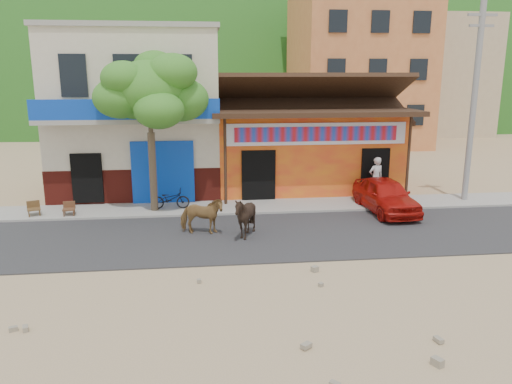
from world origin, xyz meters
TOP-DOWN VIEW (x-y plane):
  - ground at (0.00, 0.00)m, footprint 120.00×120.00m
  - road at (0.00, 2.50)m, footprint 60.00×5.00m
  - sidewalk at (0.00, 6.00)m, footprint 60.00×2.00m
  - dance_club at (2.00, 10.00)m, footprint 8.00×6.00m
  - cafe_building at (-5.50, 10.00)m, footprint 7.00×6.00m
  - apartment_front at (9.00, 24.00)m, footprint 9.00×9.00m
  - apartment_rear at (18.00, 30.00)m, footprint 8.00×8.00m
  - hillside at (0.00, 70.00)m, footprint 100.00×40.00m
  - tree at (-4.60, 5.80)m, footprint 3.00×3.00m
  - utility_pole at (8.20, 6.00)m, footprint 0.24×0.24m
  - cow_tan at (-2.80, 2.87)m, footprint 1.57×0.90m
  - cow_dark at (-1.40, 2.32)m, footprint 1.64×1.56m
  - red_car at (4.28, 4.80)m, footprint 1.76×3.94m
  - scooter at (-4.00, 5.91)m, footprint 1.51×0.56m
  - pedestrian at (4.50, 6.54)m, footprint 0.73×0.57m
  - cafe_chair_left at (-9.00, 5.53)m, footprint 0.58×0.58m
  - cafe_chair_right at (-7.71, 5.42)m, footprint 0.48×0.48m

SIDE VIEW (x-z plane):
  - ground at x=0.00m, z-range 0.00..0.00m
  - road at x=0.00m, z-range 0.00..0.04m
  - sidewalk at x=0.00m, z-range 0.00..0.12m
  - scooter at x=-4.00m, z-range 0.12..0.91m
  - cafe_chair_right at x=-7.71m, z-range 0.12..1.04m
  - cafe_chair_left at x=-9.00m, z-range 0.12..1.10m
  - cow_tan at x=-2.80m, z-range 0.04..1.30m
  - red_car at x=4.28m, z-range 0.04..1.36m
  - cow_dark at x=-1.40m, z-range 0.04..1.46m
  - pedestrian at x=4.50m, z-range 0.12..1.90m
  - dance_club at x=2.00m, z-range 0.00..3.60m
  - tree at x=-4.60m, z-range 0.12..6.12m
  - cafe_building at x=-5.50m, z-range 0.00..7.00m
  - utility_pole at x=8.20m, z-range 0.12..8.12m
  - apartment_rear at x=18.00m, z-range 0.00..10.00m
  - apartment_front at x=9.00m, z-range 0.00..12.00m
  - hillside at x=0.00m, z-range 0.00..24.00m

